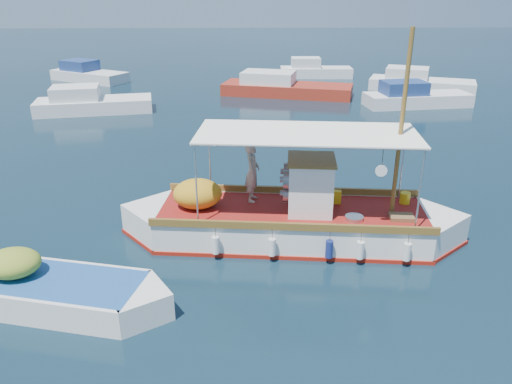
{
  "coord_description": "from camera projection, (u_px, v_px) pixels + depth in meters",
  "views": [
    {
      "loc": [
        -1.5,
        -13.64,
        7.23
      ],
      "look_at": [
        -1.16,
        0.0,
        1.53
      ],
      "focal_mm": 35.0,
      "sensor_mm": 36.0,
      "label": 1
    }
  ],
  "objects": [
    {
      "name": "bg_boat_nw",
      "position": [
        91.0,
        104.0,
        30.31
      ],
      "size": [
        7.15,
        3.59,
        1.8
      ],
      "rotation": [
        0.0,
        0.0,
        0.18
      ],
      "color": "silver",
      "rests_on": "ground"
    },
    {
      "name": "bg_boat_far_w",
      "position": [
        88.0,
        75.0,
        40.11
      ],
      "size": [
        6.74,
        5.21,
        1.8
      ],
      "rotation": [
        0.0,
        0.0,
        -0.52
      ],
      "color": "silver",
      "rests_on": "ground"
    },
    {
      "name": "ground",
      "position": [
        293.0,
        237.0,
        15.41
      ],
      "size": [
        160.0,
        160.0,
        0.0
      ],
      "primitive_type": "plane",
      "color": "black",
      "rests_on": "ground"
    },
    {
      "name": "bg_boat_e",
      "position": [
        418.0,
        83.0,
        36.61
      ],
      "size": [
        7.8,
        5.08,
        1.8
      ],
      "rotation": [
        0.0,
        0.0,
        -0.37
      ],
      "color": "silver",
      "rests_on": "ground"
    },
    {
      "name": "bg_boat_ne",
      "position": [
        414.0,
        98.0,
        31.8
      ],
      "size": [
        6.88,
        3.03,
        1.8
      ],
      "rotation": [
        0.0,
        0.0,
        0.13
      ],
      "color": "silver",
      "rests_on": "ground"
    },
    {
      "name": "dinghy",
      "position": [
        45.0,
        292.0,
        12.09
      ],
      "size": [
        6.32,
        2.84,
        1.58
      ],
      "rotation": [
        0.0,
        0.0,
        -0.23
      ],
      "color": "white",
      "rests_on": "ground"
    },
    {
      "name": "fishing_caique",
      "position": [
        289.0,
        221.0,
        15.16
      ],
      "size": [
        10.51,
        3.66,
        6.44
      ],
      "rotation": [
        0.0,
        0.0,
        -0.1
      ],
      "color": "white",
      "rests_on": "ground"
    },
    {
      "name": "bg_boat_n",
      "position": [
        283.0,
        88.0,
        34.95
      ],
      "size": [
        9.36,
        5.01,
        1.8
      ],
      "rotation": [
        0.0,
        0.0,
        -0.26
      ],
      "color": "maroon",
      "rests_on": "ground"
    },
    {
      "name": "bg_boat_far_n",
      "position": [
        314.0,
        71.0,
        41.77
      ],
      "size": [
        5.96,
        2.17,
        1.8
      ],
      "rotation": [
        0.0,
        0.0,
        -0.03
      ],
      "color": "silver",
      "rests_on": "ground"
    }
  ]
}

